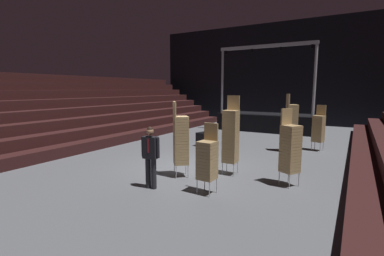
% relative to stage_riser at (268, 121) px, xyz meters
% --- Properties ---
extents(ground_plane, '(22.00, 30.00, 0.10)m').
position_rel_stage_riser_xyz_m(ground_plane, '(0.00, -10.31, -0.71)').
color(ground_plane, '#515459').
extents(arena_end_wall, '(22.00, 0.30, 8.00)m').
position_rel_stage_riser_xyz_m(arena_end_wall, '(0.00, 4.69, 3.34)').
color(arena_end_wall, black).
rests_on(arena_end_wall, ground_plane).
extents(bleacher_bank_left, '(6.00, 24.00, 3.60)m').
position_rel_stage_riser_xyz_m(bleacher_bank_left, '(-8.00, -9.31, 1.14)').
color(bleacher_bank_left, black).
rests_on(bleacher_bank_left, ground_plane).
extents(stage_riser, '(6.29, 2.51, 5.48)m').
position_rel_stage_riser_xyz_m(stage_riser, '(0.00, 0.00, 0.00)').
color(stage_riser, black).
rests_on(stage_riser, ground_plane).
extents(man_with_tie, '(0.57, 0.28, 1.75)m').
position_rel_stage_riser_xyz_m(man_with_tie, '(0.23, -12.64, 0.33)').
color(man_with_tie, black).
rests_on(man_with_tie, ground_plane).
extents(chair_stack_front_left, '(0.53, 0.53, 2.05)m').
position_rel_stage_riser_xyz_m(chair_stack_front_left, '(3.66, -4.98, 0.36)').
color(chair_stack_front_left, '#B2B5BA').
rests_on(chair_stack_front_left, ground_plane).
extents(chair_stack_front_right, '(0.62, 0.62, 2.39)m').
position_rel_stage_riser_xyz_m(chair_stack_front_right, '(0.36, -11.29, 0.53)').
color(chair_stack_front_right, '#B2B5BA').
rests_on(chair_stack_front_right, ground_plane).
extents(chair_stack_mid_left, '(0.60, 0.60, 2.22)m').
position_rel_stage_riser_xyz_m(chair_stack_mid_left, '(3.51, -10.45, 0.45)').
color(chair_stack_mid_left, '#B2B5BA').
rests_on(chair_stack_mid_left, ground_plane).
extents(chair_stack_mid_right, '(0.46, 0.46, 2.56)m').
position_rel_stage_riser_xyz_m(chair_stack_mid_right, '(1.62, -10.28, 0.61)').
color(chair_stack_mid_right, '#B2B5BA').
rests_on(chair_stack_mid_right, ground_plane).
extents(chair_stack_mid_centre, '(0.47, 0.47, 1.88)m').
position_rel_stage_riser_xyz_m(chair_stack_mid_centre, '(1.76, -12.19, 0.28)').
color(chair_stack_mid_centre, '#B2B5BA').
rests_on(chair_stack_mid_centre, ground_plane).
extents(chair_stack_rear_left, '(0.59, 0.59, 2.56)m').
position_rel_stage_riser_xyz_m(chair_stack_rear_left, '(2.64, -5.85, 0.61)').
color(chair_stack_rear_left, '#B2B5BA').
rests_on(chair_stack_rear_left, ground_plane).
extents(equipment_road_case, '(1.02, 0.81, 0.66)m').
position_rel_stage_riser_xyz_m(equipment_road_case, '(-1.09, -6.73, -0.33)').
color(equipment_road_case, black).
rests_on(equipment_road_case, ground_plane).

